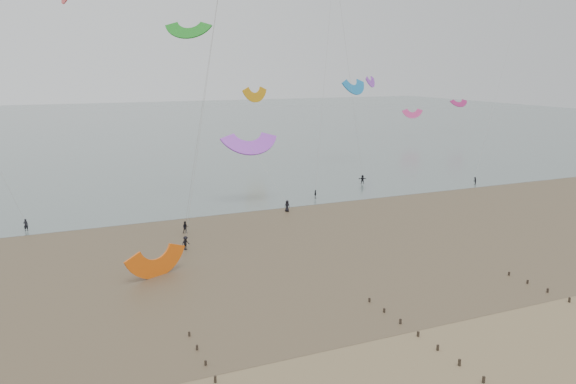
{
  "coord_description": "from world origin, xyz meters",
  "views": [
    {
      "loc": [
        -23.9,
        -32.02,
        22.59
      ],
      "look_at": [
        2.21,
        28.0,
        8.0
      ],
      "focal_mm": 35.0,
      "sensor_mm": 36.0,
      "label": 1
    }
  ],
  "objects": [
    {
      "name": "grounded_kite",
      "position": [
        -13.81,
        27.36,
        0.0
      ],
      "size": [
        7.89,
        7.19,
        3.52
      ],
      "primitive_type": null,
      "rotation": [
        1.54,
        0.0,
        0.42
      ],
      "color": "#E2580E",
      "rests_on": "ground"
    },
    {
      "name": "kites_airborne",
      "position": [
        -25.1,
        92.08,
        22.5
      ],
      "size": [
        227.78,
        127.51,
        41.6
      ],
      "color": "purple",
      "rests_on": "ground"
    },
    {
      "name": "kitesurfer_lead",
      "position": [
        -27.44,
        52.45,
        0.89
      ],
      "size": [
        0.74,
        0.58,
        1.78
      ],
      "primitive_type": "imported",
      "rotation": [
        0.0,
        0.0,
        2.89
      ],
      "color": "black",
      "rests_on": "ground"
    },
    {
      "name": "kitesurfers",
      "position": [
        10.1,
        49.22,
        0.87
      ],
      "size": [
        96.26,
        27.95,
        1.87
      ],
      "color": "black",
      "rests_on": "ground"
    },
    {
      "name": "ground",
      "position": [
        0.0,
        0.0,
        0.0
      ],
      "size": [
        500.0,
        500.0,
        0.0
      ],
      "primitive_type": "plane",
      "color": "brown",
      "rests_on": "ground"
    },
    {
      "name": "sea_and_shore",
      "position": [
        -4.08,
        34.4,
        0.01
      ],
      "size": [
        500.0,
        665.0,
        0.03
      ],
      "color": "#475654",
      "rests_on": "ground"
    }
  ]
}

